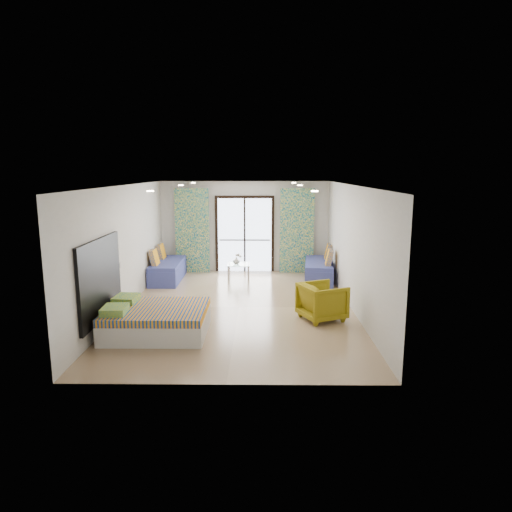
{
  "coord_description": "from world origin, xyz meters",
  "views": [
    {
      "loc": [
        0.49,
        -9.81,
        3.03
      ],
      "look_at": [
        0.38,
        0.09,
        1.15
      ],
      "focal_mm": 32.0,
      "sensor_mm": 36.0,
      "label": 1
    }
  ],
  "objects_px": {
    "bed": "(156,320)",
    "daybed_left": "(167,270)",
    "daybed_right": "(319,269)",
    "coffee_table": "(239,266)",
    "armchair": "(322,300)"
  },
  "relations": [
    {
      "from": "daybed_right",
      "to": "daybed_left",
      "type": "bearing_deg",
      "value": -172.74
    },
    {
      "from": "daybed_right",
      "to": "coffee_table",
      "type": "relative_size",
      "value": 2.72
    },
    {
      "from": "bed",
      "to": "daybed_right",
      "type": "relative_size",
      "value": 0.93
    },
    {
      "from": "armchair",
      "to": "bed",
      "type": "bearing_deg",
      "value": 81.35
    },
    {
      "from": "bed",
      "to": "daybed_left",
      "type": "distance_m",
      "value": 4.28
    },
    {
      "from": "daybed_right",
      "to": "coffee_table",
      "type": "bearing_deg",
      "value": -177.21
    },
    {
      "from": "daybed_left",
      "to": "daybed_right",
      "type": "distance_m",
      "value": 4.24
    },
    {
      "from": "daybed_left",
      "to": "coffee_table",
      "type": "distance_m",
      "value": 1.99
    },
    {
      "from": "coffee_table",
      "to": "armchair",
      "type": "distance_m",
      "value": 4.04
    },
    {
      "from": "bed",
      "to": "daybed_left",
      "type": "bearing_deg",
      "value": 98.62
    },
    {
      "from": "bed",
      "to": "armchair",
      "type": "xyz_separation_m",
      "value": [
        3.22,
        0.87,
        0.15
      ]
    },
    {
      "from": "coffee_table",
      "to": "daybed_right",
      "type": "bearing_deg",
      "value": -3.44
    },
    {
      "from": "daybed_right",
      "to": "armchair",
      "type": "relative_size",
      "value": 2.38
    },
    {
      "from": "coffee_table",
      "to": "armchair",
      "type": "xyz_separation_m",
      "value": [
        1.89,
        -3.57,
        0.04
      ]
    },
    {
      "from": "coffee_table",
      "to": "armchair",
      "type": "height_order",
      "value": "armchair"
    }
  ]
}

